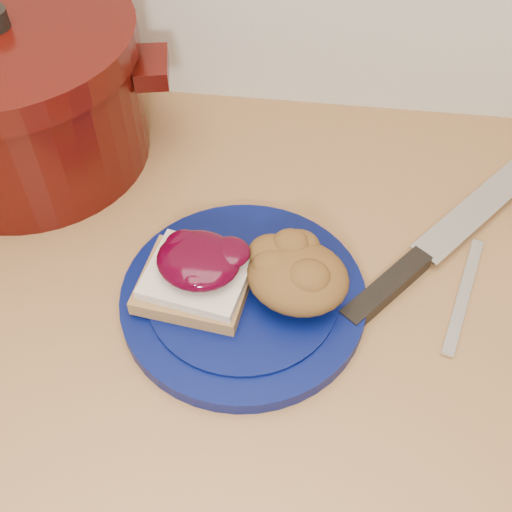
# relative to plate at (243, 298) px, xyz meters

# --- Properties ---
(base_cabinet) EXTENTS (4.00, 0.60, 0.86)m
(base_cabinet) POSITION_rel_plate_xyz_m (-0.02, 0.03, -0.48)
(base_cabinet) COLOR beige
(base_cabinet) RESTS_ON floor
(plate) EXTENTS (0.29, 0.29, 0.02)m
(plate) POSITION_rel_plate_xyz_m (0.00, 0.00, 0.00)
(plate) COLOR #040C43
(plate) RESTS_ON wood_countertop
(sandwich) EXTENTS (0.11, 0.10, 0.05)m
(sandwich) POSITION_rel_plate_xyz_m (-0.04, -0.00, 0.03)
(sandwich) COLOR olive
(sandwich) RESTS_ON plate
(stuffing_mound) EXTENTS (0.11, 0.10, 0.05)m
(stuffing_mound) POSITION_rel_plate_xyz_m (0.05, 0.00, 0.04)
(stuffing_mound) COLOR brown
(stuffing_mound) RESTS_ON plate
(chef_knife) EXTENTS (0.22, 0.26, 0.02)m
(chef_knife) POSITION_rel_plate_xyz_m (0.17, 0.06, 0.00)
(chef_knife) COLOR black
(chef_knife) RESTS_ON wood_countertop
(butter_knife) EXTENTS (0.05, 0.15, 0.00)m
(butter_knife) POSITION_rel_plate_xyz_m (0.22, 0.04, -0.00)
(butter_knife) COLOR silver
(butter_knife) RESTS_ON wood_countertop
(dutch_oven) EXTENTS (0.35, 0.34, 0.18)m
(dutch_oven) POSITION_rel_plate_xyz_m (-0.28, 0.19, 0.08)
(dutch_oven) COLOR #3A0905
(dutch_oven) RESTS_ON wood_countertop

